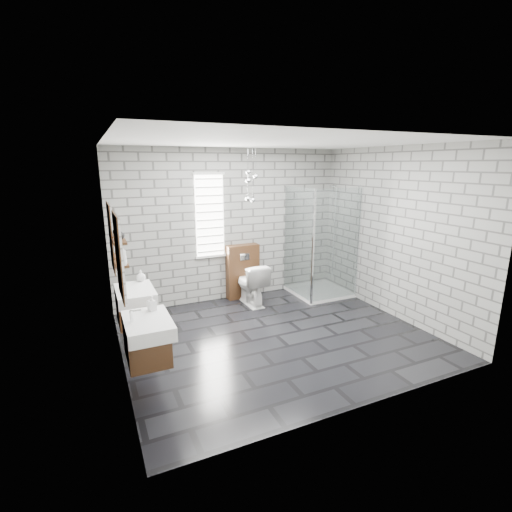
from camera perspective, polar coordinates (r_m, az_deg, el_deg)
floor at (r=5.52m, az=3.17°, el=-12.23°), size 4.20×3.60×0.02m
ceiling at (r=4.96m, az=3.62°, el=17.24°), size 4.20×3.60×0.02m
wall_back at (r=6.69m, az=-3.89°, el=4.70°), size 4.20×0.02×2.70m
wall_front at (r=3.62m, az=16.89°, el=-3.92°), size 4.20×0.02×2.70m
wall_left at (r=4.51m, az=-21.08°, el=-0.78°), size 0.02×3.60×2.70m
wall_right at (r=6.32m, az=20.59°, el=3.28°), size 0.02×3.60×2.70m
vanity_left at (r=4.12m, az=-16.87°, el=-10.56°), size 0.47×0.70×1.57m
vanity_right at (r=5.10m, az=-18.56°, el=-5.87°), size 0.47×0.70×1.57m
shelf_lower at (r=4.47m, az=-19.98°, el=-1.20°), size 0.14×0.30×0.03m
shelf_upper at (r=4.41m, az=-20.26°, el=2.06°), size 0.14×0.30×0.03m
window at (r=6.51m, az=-7.14°, el=6.14°), size 0.56×0.05×1.48m
cistern_panel at (r=6.84m, az=-2.07°, el=-2.37°), size 0.60×0.20×1.00m
flush_plate at (r=6.67m, az=-1.75°, el=-0.13°), size 0.18×0.01×0.12m
shower_enclosure at (r=7.01m, az=9.64°, el=-2.13°), size 1.00×1.00×2.03m
pendant_cluster at (r=6.27m, az=-0.86°, el=10.85°), size 0.27×0.21×0.91m
toilet at (r=6.54m, az=-0.75°, el=-4.30°), size 0.44×0.75×0.75m
soap_bottle_a at (r=4.27m, az=-15.73°, el=-6.98°), size 0.10×0.10×0.17m
soap_bottle_b at (r=5.36m, az=-17.30°, el=-2.90°), size 0.15×0.15×0.16m
soap_bottle_c at (r=4.33m, az=-19.86°, el=0.13°), size 0.11×0.11×0.23m
vase at (r=4.48m, az=-20.29°, el=3.20°), size 0.15×0.15×0.12m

